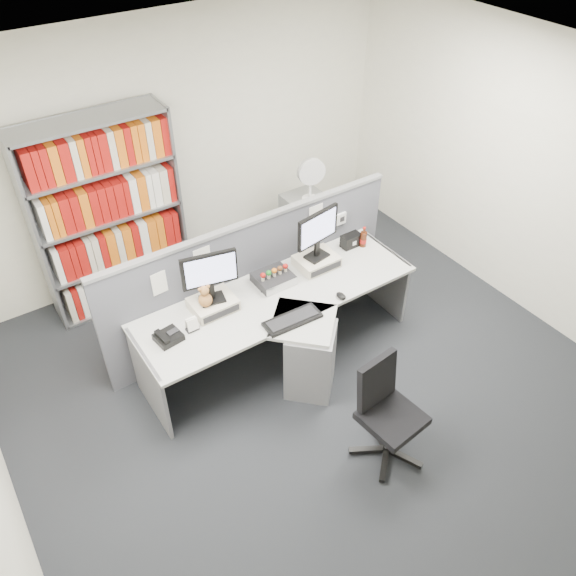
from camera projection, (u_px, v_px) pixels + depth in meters
ground at (329, 408)px, 5.08m from camera, size 5.50×5.50×0.00m
room_shell at (341, 240)px, 3.94m from camera, size 5.04×5.54×2.72m
partition at (253, 276)px, 5.47m from camera, size 3.00×0.08×1.27m
desk at (291, 331)px, 5.17m from camera, size 2.60×1.20×0.72m
monitor_riser_left at (213, 304)px, 4.97m from camera, size 0.38×0.31×0.10m
monitor_riser_right at (317, 261)px, 5.45m from camera, size 0.38×0.31×0.10m
monitor_left at (210, 273)px, 4.76m from camera, size 0.47×0.19×0.48m
monitor_right at (318, 231)px, 5.23m from camera, size 0.48×0.19×0.49m
desktop_pc at (273, 279)px, 5.25m from camera, size 0.33×0.29×0.09m
figurines at (274, 271)px, 5.18m from camera, size 0.29×0.05×0.09m
keyboard at (292, 320)px, 4.88m from camera, size 0.51×0.21×0.03m
mouse at (341, 296)px, 5.11m from camera, size 0.07×0.11×0.04m
desk_phone at (168, 337)px, 4.69m from camera, size 0.23×0.21×0.09m
desk_calendar at (192, 325)px, 4.77m from camera, size 0.10×0.08×0.12m
plush_toy at (205, 297)px, 4.83m from camera, size 0.12×0.12×0.21m
speaker at (351, 240)px, 5.68m from camera, size 0.20×0.11×0.13m
cola_bottle at (363, 239)px, 5.67m from camera, size 0.07×0.07×0.22m
shelving_unit at (109, 219)px, 5.63m from camera, size 1.41×0.40×2.00m
filing_cabinet at (309, 227)px, 6.64m from camera, size 0.45×0.61×0.70m
desk_fan at (311, 175)px, 6.22m from camera, size 0.30×0.18×0.51m
office_chair at (386, 409)px, 4.47m from camera, size 0.59×0.60×0.90m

